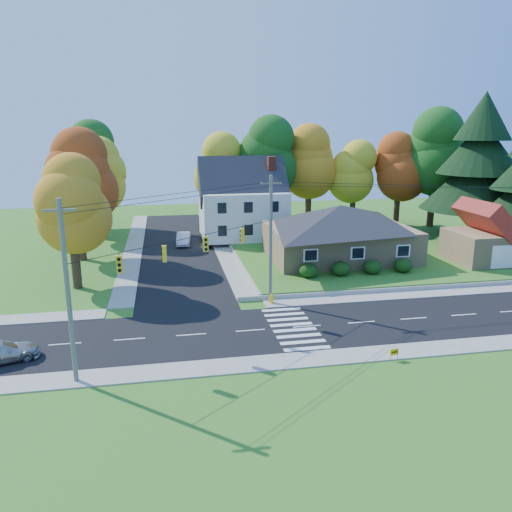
{
  "coord_description": "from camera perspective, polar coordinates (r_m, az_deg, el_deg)",
  "views": [
    {
      "loc": [
        -9.42,
        -31.1,
        13.33
      ],
      "look_at": [
        -2.11,
        8.0,
        3.14
      ],
      "focal_mm": 35.0,
      "sensor_mm": 36.0,
      "label": 1
    }
  ],
  "objects": [
    {
      "name": "tree_lot_1",
      "position": [
        65.6,
        1.26,
        11.11
      ],
      "size": [
        7.84,
        7.84,
        14.6
      ],
      "color": "#3F2A19",
      "rests_on": "lawn"
    },
    {
      "name": "road_cross",
      "position": [
        58.65,
        -8.92,
        1.06
      ],
      "size": [
        8.0,
        44.0,
        0.02
      ],
      "primitive_type": "cube",
      "color": "black",
      "rests_on": "ground"
    },
    {
      "name": "tree_west_0",
      "position": [
        44.2,
        -20.45,
        5.43
      ],
      "size": [
        6.16,
        6.16,
        11.47
      ],
      "color": "#3F2A19",
      "rests_on": "ground"
    },
    {
      "name": "tree_lot_4",
      "position": [
        70.67,
        16.08,
        9.74
      ],
      "size": [
        6.72,
        6.72,
        12.51
      ],
      "color": "#3F2A19",
      "rests_on": "lawn"
    },
    {
      "name": "tree_lot_3",
      "position": [
        69.19,
        11.16,
        9.39
      ],
      "size": [
        6.16,
        6.16,
        11.47
      ],
      "color": "#3F2A19",
      "rests_on": "lawn"
    },
    {
      "name": "ranch_house",
      "position": [
        51.22,
        9.53,
        2.83
      ],
      "size": [
        14.6,
        10.6,
        5.4
      ],
      "color": "tan",
      "rests_on": "lawn"
    },
    {
      "name": "tree_lot_0",
      "position": [
        65.72,
        -4.13,
        9.94
      ],
      "size": [
        6.72,
        6.72,
        12.51
      ],
      "color": "#3F2A19",
      "rests_on": "lawn"
    },
    {
      "name": "white_car",
      "position": [
        59.41,
        -8.3,
        1.96
      ],
      "size": [
        1.88,
        4.4,
        1.41
      ],
      "primitive_type": "imported",
      "rotation": [
        0.0,
        0.0,
        -0.09
      ],
      "color": "silver",
      "rests_on": "road_cross"
    },
    {
      "name": "hedge_row",
      "position": [
        45.91,
        11.46,
        -1.33
      ],
      "size": [
        10.7,
        1.7,
        1.27
      ],
      "color": "#163A10",
      "rests_on": "lawn"
    },
    {
      "name": "road_main",
      "position": [
        35.12,
        5.85,
        -8.0
      ],
      "size": [
        90.0,
        8.0,
        0.02
      ],
      "primitive_type": "cube",
      "color": "black",
      "rests_on": "ground"
    },
    {
      "name": "yard_sign",
      "position": [
        31.1,
        15.53,
        -10.55
      ],
      "size": [
        0.56,
        0.16,
        0.71
      ],
      "color": "black",
      "rests_on": "ground"
    },
    {
      "name": "sidewalk_south",
      "position": [
        30.77,
        8.51,
        -11.4
      ],
      "size": [
        90.0,
        2.0,
        0.08
      ],
      "primitive_type": "cube",
      "color": "#9C9A90",
      "rests_on": "ground"
    },
    {
      "name": "silver_sedan",
      "position": [
        33.3,
        -27.24,
        -9.71
      ],
      "size": [
        4.67,
        3.03,
        1.26
      ],
      "primitive_type": "imported",
      "rotation": [
        0.0,
        0.0,
        1.89
      ],
      "color": "#A9A9AC",
      "rests_on": "road_main"
    },
    {
      "name": "fire_hydrant",
      "position": [
        39.11,
        1.81,
        -4.96
      ],
      "size": [
        0.47,
        0.36,
        0.82
      ],
      "color": "yellow",
      "rests_on": "ground"
    },
    {
      "name": "colonial_house",
      "position": [
        60.49,
        -1.48,
        6.05
      ],
      "size": [
        10.4,
        8.4,
        9.6
      ],
      "color": "silver",
      "rests_on": "lawn"
    },
    {
      "name": "tree_west_3",
      "position": [
        71.87,
        -18.53,
        10.27
      ],
      "size": [
        7.84,
        7.84,
        14.6
      ],
      "color": "#3F2A19",
      "rests_on": "ground"
    },
    {
      "name": "conifer_east_a",
      "position": [
        64.51,
        24.17,
        9.63
      ],
      "size": [
        12.8,
        12.8,
        16.96
      ],
      "color": "#3F2A19",
      "rests_on": "lawn"
    },
    {
      "name": "lawn",
      "position": [
        58.21,
        12.37,
        1.04
      ],
      "size": [
        30.0,
        30.0,
        0.5
      ],
      "primitive_type": "cube",
      "color": "#3D7923",
      "rests_on": "ground"
    },
    {
      "name": "garage",
      "position": [
        54.35,
        25.01,
        1.88
      ],
      "size": [
        7.3,
        6.3,
        4.6
      ],
      "color": "tan",
      "rests_on": "lawn"
    },
    {
      "name": "sidewalk_north",
      "position": [
        39.61,
        3.82,
        -5.28
      ],
      "size": [
        90.0,
        2.0,
        0.08
      ],
      "primitive_type": "cube",
      "color": "#9C9A90",
      "rests_on": "ground"
    },
    {
      "name": "tree_lot_5",
      "position": [
        70.69,
        19.88,
        11.05
      ],
      "size": [
        8.4,
        8.4,
        15.64
      ],
      "color": "#3F2A19",
      "rests_on": "lawn"
    },
    {
      "name": "traffic_infrastructure",
      "position": [
        34.73,
        5.2,
        0.68
      ],
      "size": [
        38.1,
        10.66,
        10.0
      ],
      "color": "#666059",
      "rests_on": "ground"
    },
    {
      "name": "tree_west_2",
      "position": [
        63.8,
        -17.58,
        8.74
      ],
      "size": [
        6.72,
        6.72,
        12.51
      ],
      "color": "#3F2A19",
      "rests_on": "ground"
    },
    {
      "name": "tree_lot_2",
      "position": [
        68.08,
        6.12,
        10.6
      ],
      "size": [
        7.28,
        7.28,
        13.56
      ],
      "color": "#3F2A19",
      "rests_on": "lawn"
    },
    {
      "name": "tree_west_1",
      "position": [
        54.01,
        -19.9,
        8.35
      ],
      "size": [
        7.28,
        7.28,
        13.56
      ],
      "color": "#3F2A19",
      "rests_on": "ground"
    },
    {
      "name": "ground",
      "position": [
        35.13,
        5.85,
        -8.02
      ],
      "size": [
        120.0,
        120.0,
        0.0
      ],
      "primitive_type": "plane",
      "color": "#3D7923"
    }
  ]
}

